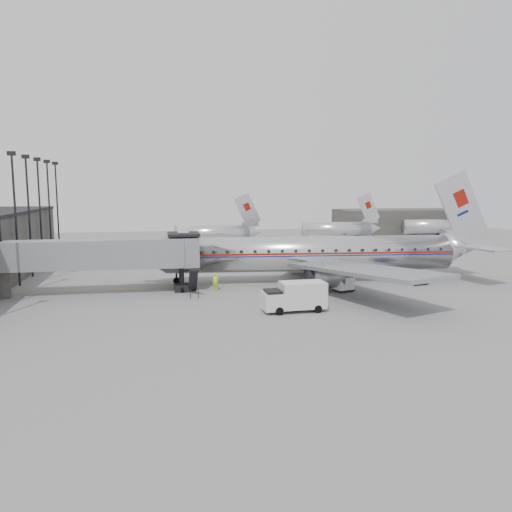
{
  "coord_description": "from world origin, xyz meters",
  "views": [
    {
      "loc": [
        -11.52,
        -50.59,
        11.29
      ],
      "look_at": [
        -0.41,
        6.7,
        3.2
      ],
      "focal_mm": 35.0,
      "sensor_mm": 36.0,
      "label": 1
    }
  ],
  "objects_px": {
    "baggage_cart_white": "(344,284)",
    "ramp_worker": "(216,282)",
    "service_van": "(295,296)",
    "baggage_cart_navy": "(418,277)",
    "airliner": "(316,254)"
  },
  "relations": [
    {
      "from": "baggage_cart_white",
      "to": "ramp_worker",
      "type": "height_order",
      "value": "ramp_worker"
    },
    {
      "from": "service_van",
      "to": "baggage_cart_white",
      "type": "height_order",
      "value": "service_van"
    },
    {
      "from": "baggage_cart_navy",
      "to": "baggage_cart_white",
      "type": "height_order",
      "value": "baggage_cart_navy"
    },
    {
      "from": "baggage_cart_white",
      "to": "ramp_worker",
      "type": "bearing_deg",
      "value": 150.5
    },
    {
      "from": "ramp_worker",
      "to": "baggage_cart_navy",
      "type": "bearing_deg",
      "value": -5.59
    },
    {
      "from": "airliner",
      "to": "service_van",
      "type": "relative_size",
      "value": 7.27
    },
    {
      "from": "baggage_cart_navy",
      "to": "baggage_cart_white",
      "type": "relative_size",
      "value": 0.98
    },
    {
      "from": "baggage_cart_navy",
      "to": "baggage_cart_white",
      "type": "bearing_deg",
      "value": -179.18
    },
    {
      "from": "service_van",
      "to": "ramp_worker",
      "type": "distance_m",
      "value": 12.19
    },
    {
      "from": "baggage_cart_navy",
      "to": "ramp_worker",
      "type": "bearing_deg",
      "value": 166.49
    },
    {
      "from": "service_van",
      "to": "ramp_worker",
      "type": "xyz_separation_m",
      "value": [
        -6.06,
        10.57,
        -0.44
      ]
    },
    {
      "from": "airliner",
      "to": "ramp_worker",
      "type": "relative_size",
      "value": 21.61
    },
    {
      "from": "baggage_cart_white",
      "to": "ramp_worker",
      "type": "distance_m",
      "value": 13.97
    },
    {
      "from": "baggage_cart_navy",
      "to": "ramp_worker",
      "type": "distance_m",
      "value": 23.55
    },
    {
      "from": "service_van",
      "to": "airliner",
      "type": "bearing_deg",
      "value": 62.72
    }
  ]
}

